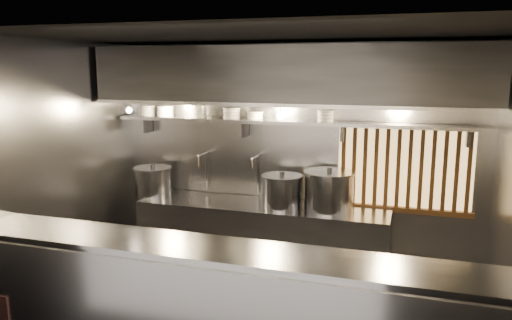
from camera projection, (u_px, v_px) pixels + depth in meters
The scene contains 21 objects.
ceiling at pixel (258, 35), 4.47m from camera, with size 4.50×4.50×0.00m, color black.
wall_back at pixel (294, 159), 6.13m from camera, with size 4.50×4.50×0.00m, color gray.
wall_left at pixel (59, 172), 5.39m from camera, with size 3.00×3.00×0.00m, color gray.
serving_counter at pixel (221, 316), 3.98m from camera, with size 4.50×0.56×1.13m.
cooking_bench at pixel (262, 240), 6.05m from camera, with size 3.00×0.70×0.90m, color #95959A.
bowl_shelf at pixel (291, 122), 5.87m from camera, with size 4.40×0.34×0.04m, color #95959A.
exhaust_hood at pixel (287, 76), 5.56m from camera, with size 4.40×0.81×0.65m.
wood_screen at pixel (404, 168), 5.70m from camera, with size 1.56×0.09×1.04m.
faucet_left at pixel (204, 163), 6.36m from camera, with size 0.04×0.30×0.50m.
faucet_right at pixel (256, 167), 6.15m from camera, with size 0.04×0.30×0.50m.
heat_lamp at pixel (128, 105), 5.96m from camera, with size 0.25×0.35×0.20m.
pendant_bulb at pixel (280, 116), 5.77m from camera, with size 0.09×0.09×0.19m.
stock_pot_left at pixel (153, 181), 6.35m from camera, with size 0.56×0.56×0.41m.
stock_pot_mid at pixel (282, 191), 5.81m from camera, with size 0.64×0.64×0.42m.
stock_pot_right at pixel (329, 191), 5.68m from camera, with size 0.62×0.62×0.50m.
bowl_stack_0 at pixel (147, 111), 6.42m from camera, with size 0.20×0.20×0.13m.
bowl_stack_1 at pixel (165, 111), 6.35m from camera, with size 0.22×0.22×0.13m.
bowl_stack_2 at pixel (199, 111), 6.20m from camera, with size 0.20×0.20×0.17m.
bowl_stack_3 at pixel (232, 113), 6.08m from camera, with size 0.22×0.22×0.13m.
bowl_stack_4 at pixel (255, 115), 5.99m from camera, with size 0.21×0.21×0.09m.
bowl_stack_5 at pixel (325, 116), 5.73m from camera, with size 0.20×0.20×0.13m.
Camera 1 is at (1.38, -4.38, 2.52)m, focal length 35.00 mm.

